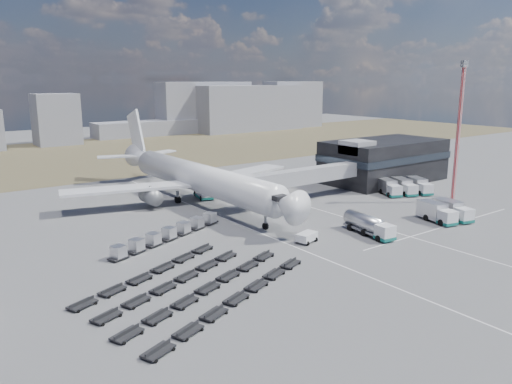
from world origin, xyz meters
TOP-DOWN VIEW (x-y plane):
  - ground at (0.00, 0.00)m, footprint 420.00×420.00m
  - grass_strip at (0.00, 110.00)m, footprint 420.00×90.00m
  - lane_markings at (9.77, 3.00)m, footprint 47.12×110.00m
  - terminal at (47.77, 23.96)m, footprint 30.40×16.40m
  - jet_bridge at (15.90, 20.42)m, footprint 30.30×3.80m
  - airliner at (0.00, 32.38)m, footprint 51.59×64.53m
  - skyline at (9.17, 148.86)m, footprint 291.37×24.18m
  - fuel_tanker at (11.44, -3.31)m, footprint 3.71×10.12m
  - pushback_tug at (0.86, -0.29)m, footprint 3.84×2.79m
  - catering_truck at (3.16, 34.65)m, footprint 4.19×6.92m
  - service_trucks_near at (28.69, -5.70)m, footprint 7.89×8.84m
  - service_trucks_far at (40.33, 11.85)m, footprint 12.04×10.77m
  - uld_row at (-15.57, 13.31)m, footprint 22.45×10.02m
  - baggage_dollies at (-21.95, -5.09)m, footprint 31.59×24.50m
  - floodlight_mast at (42.18, 1.31)m, footprint 2.67×2.16m

SIDE VIEW (x-z plane):
  - ground at x=0.00m, z-range 0.00..0.00m
  - grass_strip at x=0.00m, z-range 0.00..0.01m
  - lane_markings at x=9.77m, z-range 0.00..0.01m
  - baggage_dollies at x=-21.95m, z-range 0.00..0.77m
  - pushback_tug at x=0.86m, z-range 0.00..1.53m
  - uld_row at x=-15.57m, z-range 0.18..1.99m
  - catering_truck at x=3.16m, z-range 0.03..3.00m
  - fuel_tanker at x=11.44m, z-range 0.00..3.19m
  - service_trucks_far at x=40.33m, z-range 0.13..3.14m
  - service_trucks_near at x=28.69m, z-range 0.13..3.21m
  - jet_bridge at x=15.90m, z-range 1.53..8.58m
  - terminal at x=47.77m, z-range -0.25..10.75m
  - airliner at x=0.00m, z-range -3.52..14.10m
  - skyline at x=9.17m, z-range -2.91..22.88m
  - floodlight_mast at x=42.18m, z-range 0.03..28.02m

